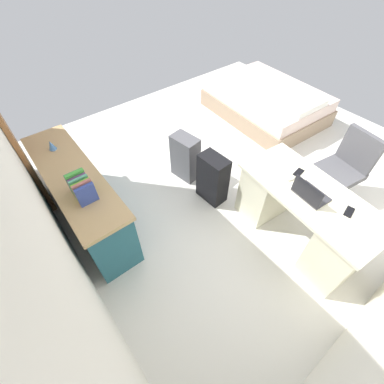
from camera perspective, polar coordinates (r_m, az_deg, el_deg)
ground_plane at (r=3.78m, az=10.22°, el=2.98°), size 5.62×5.62×0.00m
wall_back at (r=2.08m, az=-33.17°, el=1.20°), size 4.06×0.10×2.74m
door_wooden at (r=3.52m, az=-35.38°, el=11.66°), size 0.88×0.05×2.04m
desk at (r=3.05m, az=22.54°, el=-4.61°), size 1.49×0.79×0.74m
office_chair at (r=3.66m, az=29.24°, el=3.59°), size 0.53×0.53×0.94m
credenza at (r=3.21m, az=-22.63°, el=-1.14°), size 1.80×0.48×0.78m
bed at (r=5.05m, az=15.65°, el=18.09°), size 1.97×1.50×0.58m
suitcase_black at (r=3.26m, az=4.45°, el=2.86°), size 0.37×0.24×0.66m
suitcase_spare_grey at (r=3.56m, az=-1.47°, el=7.46°), size 0.39×0.27×0.63m
laptop at (r=2.71m, az=23.93°, el=-0.28°), size 0.33×0.25×0.21m
computer_mouse at (r=2.85m, az=20.42°, el=2.87°), size 0.07×0.11×0.03m
cell_phone_near_laptop at (r=2.78m, az=30.70°, el=-3.69°), size 0.09×0.15×0.01m
cell_phone_by_mouse at (r=2.95m, az=21.94°, el=3.92°), size 0.09×0.14×0.01m
book_row at (r=2.61m, az=-22.74°, el=1.08°), size 0.28×0.17×0.23m
figurine_small at (r=3.31m, az=-28.00°, el=8.87°), size 0.08×0.08×0.11m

